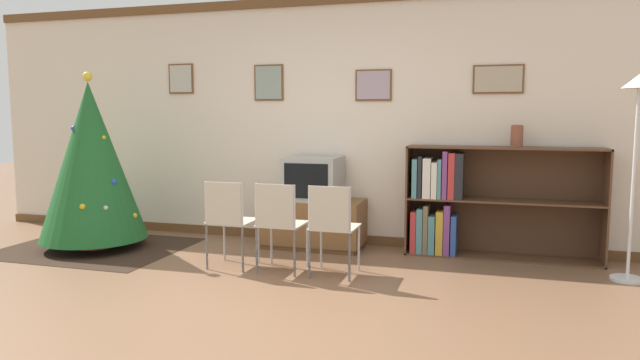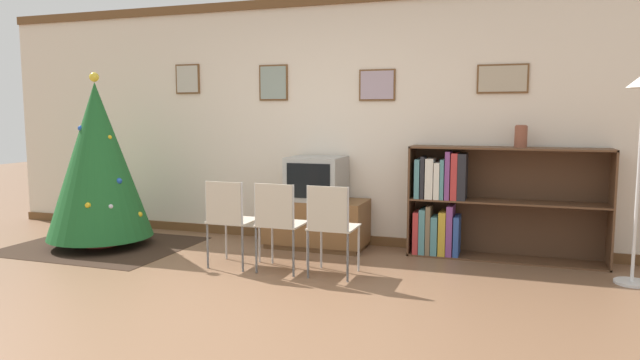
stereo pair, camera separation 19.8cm
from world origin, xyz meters
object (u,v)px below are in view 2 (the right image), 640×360
(folding_chair_center, at_px, (278,221))
(folding_chair_left, at_px, (229,218))
(christmas_tree, at_px, (98,161))
(vase, at_px, (521,136))
(tv_console, at_px, (317,223))
(television, at_px, (317,178))
(folding_chair_right, at_px, (331,224))
(bookshelf, at_px, (469,204))

(folding_chair_center, bearing_deg, folding_chair_left, 180.00)
(christmas_tree, bearing_deg, vase, 11.11)
(tv_console, distance_m, television, 0.49)
(folding_chair_center, height_order, folding_chair_right, same)
(television, bearing_deg, tv_console, 90.00)
(folding_chair_center, bearing_deg, television, 90.00)
(tv_console, bearing_deg, vase, 3.37)
(folding_chair_left, relative_size, folding_chair_right, 1.00)
(folding_chair_right, relative_size, bookshelf, 0.44)
(folding_chair_left, xyz_separation_m, folding_chair_center, (0.50, 0.00, 0.00))
(television, relative_size, bookshelf, 0.30)
(tv_console, height_order, folding_chair_right, folding_chair_right)
(tv_console, xyz_separation_m, folding_chair_right, (0.50, -1.04, 0.21))
(christmas_tree, bearing_deg, television, 17.79)
(tv_console, distance_m, vase, 2.26)
(folding_chair_left, distance_m, vase, 2.89)
(television, distance_m, folding_chair_left, 1.19)
(folding_chair_center, bearing_deg, vase, 29.70)
(tv_console, xyz_separation_m, bookshelf, (1.58, 0.10, 0.28))
(bookshelf, bearing_deg, folding_chair_right, -133.36)
(christmas_tree, relative_size, vase, 8.59)
(television, bearing_deg, bookshelf, 3.74)
(folding_chair_right, height_order, bookshelf, bookshelf)
(folding_chair_center, relative_size, vase, 3.79)
(folding_chair_right, xyz_separation_m, vase, (1.54, 1.16, 0.75))
(television, xyz_separation_m, vase, (2.04, 0.12, 0.47))
(television, xyz_separation_m, bookshelf, (1.58, 0.10, -0.21))
(christmas_tree, bearing_deg, folding_chair_center, -8.28)
(television, xyz_separation_m, folding_chair_center, (0.00, -1.04, -0.28))
(christmas_tree, relative_size, bookshelf, 0.99)
(folding_chair_right, bearing_deg, folding_chair_left, 180.00)
(vase, bearing_deg, christmas_tree, -168.89)
(television, height_order, folding_chair_left, television)
(television, relative_size, folding_chair_right, 0.70)
(television, xyz_separation_m, folding_chair_right, (0.50, -1.04, -0.28))
(christmas_tree, relative_size, tv_console, 1.74)
(bookshelf, bearing_deg, television, -176.26)
(folding_chair_left, bearing_deg, folding_chair_right, 0.00)
(television, height_order, vase, vase)
(television, distance_m, vase, 2.10)
(folding_chair_left, relative_size, bookshelf, 0.44)
(christmas_tree, distance_m, television, 2.35)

